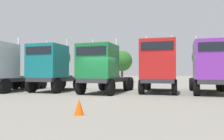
# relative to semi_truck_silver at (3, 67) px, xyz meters

# --- Properties ---
(ground) EXTENTS (200.00, 200.00, 0.00)m
(ground) POSITION_rel_semi_truck_silver_xyz_m (8.12, -2.21, -1.92)
(ground) COLOR gray
(semi_truck_silver) EXTENTS (3.11, 6.60, 4.34)m
(semi_truck_silver) POSITION_rel_semi_truck_silver_xyz_m (0.00, 0.00, 0.00)
(semi_truck_silver) COLOR #333338
(semi_truck_silver) RESTS_ON ground
(semi_truck_teal) EXTENTS (3.47, 6.07, 4.24)m
(semi_truck_teal) POSITION_rel_semi_truck_silver_xyz_m (3.77, 0.58, -0.01)
(semi_truck_teal) COLOR #333338
(semi_truck_teal) RESTS_ON ground
(semi_truck_green) EXTENTS (3.84, 6.73, 4.06)m
(semi_truck_green) POSITION_rel_semi_truck_silver_xyz_m (7.95, -0.30, -0.12)
(semi_truck_green) COLOR #333338
(semi_truck_green) RESTS_ON ground
(semi_truck_red) EXTENTS (3.40, 6.53, 4.40)m
(semi_truck_red) POSITION_rel_semi_truck_silver_xyz_m (12.06, 0.41, 0.08)
(semi_truck_red) COLOR #333338
(semi_truck_red) RESTS_ON ground
(semi_truck_purple) EXTENTS (3.59, 6.72, 4.23)m
(semi_truck_purple) POSITION_rel_semi_truck_silver_xyz_m (15.63, -0.18, -0.02)
(semi_truck_purple) COLOR #333338
(semi_truck_purple) RESTS_ON ground
(traffic_cone_near) EXTENTS (0.36, 0.36, 0.58)m
(traffic_cone_near) POSITION_rel_semi_truck_silver_xyz_m (8.48, -8.29, -1.63)
(traffic_cone_near) COLOR #F2590C
(traffic_cone_near) RESTS_ON ground
(oak_far_left) EXTENTS (4.03, 4.03, 6.15)m
(oak_far_left) POSITION_rel_semi_truck_silver_xyz_m (-3.08, 19.83, 2.20)
(oak_far_left) COLOR #4C3823
(oak_far_left) RESTS_ON ground
(oak_far_centre) EXTENTS (3.44, 3.44, 5.23)m
(oak_far_centre) POSITION_rel_semi_truck_silver_xyz_m (7.87, 20.17, 1.57)
(oak_far_centre) COLOR #4C3823
(oak_far_centre) RESTS_ON ground
(oak_far_right) EXTENTS (4.15, 4.15, 6.21)m
(oak_far_right) POSITION_rel_semi_truck_silver_xyz_m (21.45, 20.90, 2.20)
(oak_far_right) COLOR #4C3823
(oak_far_right) RESTS_ON ground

